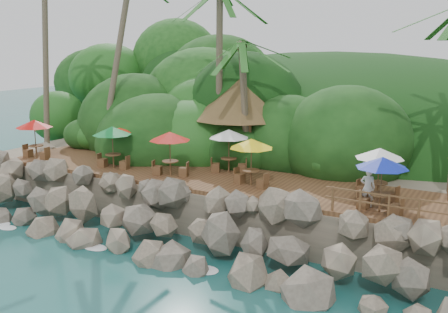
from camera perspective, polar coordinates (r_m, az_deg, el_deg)
The scene contains 11 objects.
ground at distance 22.34m, azimuth -7.71°, elevation -11.49°, with size 140.00×140.00×0.00m, color #19514F.
land_base at distance 35.43m, azimuth 7.94°, elevation -0.67°, with size 32.00×25.20×2.10m, color gray.
jungle_hill at distance 42.58m, azimuth 11.60°, elevation -0.04°, with size 44.80×28.00×15.40m, color #143811.
seawall at distance 23.42m, azimuth -4.83°, elevation -7.24°, with size 29.00×4.00×2.30m, color gray, non-canonical shape.
terrace at distance 26.35m, azimuth 0.00°, elevation -2.55°, with size 26.00×5.00×0.20m, color brown.
jungle_foliage at distance 34.79m, azimuth 7.28°, elevation -2.68°, with size 44.00×16.00×12.00m, color #143811, non-canonical shape.
foam_line at distance 22.54m, azimuth -7.24°, elevation -11.16°, with size 25.20×0.80×0.06m.
palapa at distance 29.77m, azimuth 1.65°, elevation 6.22°, with size 5.29×5.29×4.60m.
dining_clusters at distance 25.43m, azimuth 0.98°, elevation 1.47°, with size 25.63×5.29×2.26m.
railing at distance 20.90m, azimuth 21.83°, elevation -5.49°, with size 8.30×0.10×1.00m.
waiter at distance 22.47m, azimuth 15.28°, elevation -3.25°, with size 0.59×0.39×1.62m, color white.
Camera 1 is at (12.45, -16.20, 9.02)m, focal length 42.29 mm.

